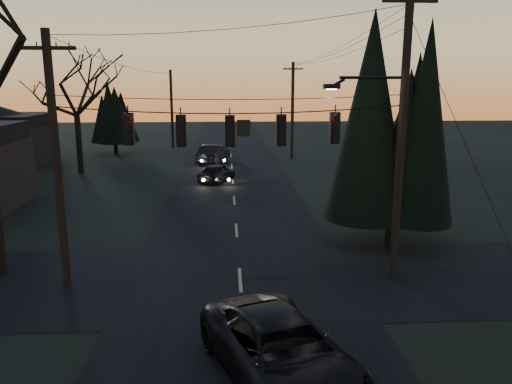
{
  "coord_description": "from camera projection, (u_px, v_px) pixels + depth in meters",
  "views": [
    {
      "loc": [
        -0.43,
        -6.54,
        6.9
      ],
      "look_at": [
        0.5,
        8.92,
        3.44
      ],
      "focal_mm": 35.0,
      "sensor_mm": 36.0,
      "label": 1
    }
  ],
  "objects": [
    {
      "name": "main_road",
      "position": [
        235.0,
        209.0,
        27.39
      ],
      "size": [
        8.0,
        120.0,
        0.02
      ],
      "primitive_type": "cube",
      "color": "black",
      "rests_on": "ground"
    },
    {
      "name": "cross_road",
      "position": [
        240.0,
        280.0,
        17.65
      ],
      "size": [
        60.0,
        7.0,
        0.02
      ],
      "primitive_type": "cube",
      "color": "black",
      "rests_on": "ground"
    },
    {
      "name": "utility_pole_right",
      "position": [
        392.0,
        277.0,
        17.97
      ],
      "size": [
        5.0,
        0.3,
        10.0
      ],
      "primitive_type": null,
      "color": "black",
      "rests_on": "ground"
    },
    {
      "name": "utility_pole_left",
      "position": [
        67.0,
        284.0,
        17.3
      ],
      "size": [
        1.8,
        0.3,
        8.5
      ],
      "primitive_type": null,
      "color": "black",
      "rests_on": "ground"
    },
    {
      "name": "utility_pole_far_r",
      "position": [
        292.0,
        158.0,
        45.25
      ],
      "size": [
        1.8,
        0.3,
        8.5
      ],
      "primitive_type": null,
      "color": "black",
      "rests_on": "ground"
    },
    {
      "name": "utility_pole_far_l",
      "position": [
        173.0,
        148.0,
        52.36
      ],
      "size": [
        0.3,
        0.3,
        8.0
      ],
      "primitive_type": null,
      "color": "black",
      "rests_on": "ground"
    },
    {
      "name": "span_signal_assembly",
      "position": [
        232.0,
        130.0,
        16.47
      ],
      "size": [
        11.5,
        0.44,
        1.49
      ],
      "color": "black",
      "rests_on": "ground"
    },
    {
      "name": "evergreen_right",
      "position": [
        395.0,
        132.0,
        20.21
      ],
      "size": [
        3.97,
        3.97,
        8.53
      ],
      "color": "black",
      "rests_on": "ground"
    },
    {
      "name": "bare_tree_dist",
      "position": [
        75.0,
        92.0,
        36.73
      ],
      "size": [
        7.24,
        7.24,
        8.7
      ],
      "color": "black",
      "rests_on": "ground"
    },
    {
      "name": "evergreen_dist",
      "position": [
        114.0,
        116.0,
        47.06
      ],
      "size": [
        3.8,
        3.8,
        6.08
      ],
      "color": "black",
      "rests_on": "ground"
    },
    {
      "name": "suv_near",
      "position": [
        282.0,
        353.0,
        11.52
      ],
      "size": [
        4.24,
        6.01,
        1.52
      ],
      "primitive_type": "imported",
      "rotation": [
        0.0,
        0.0,
        0.35
      ],
      "color": "black",
      "rests_on": "ground"
    },
    {
      "name": "sedan_oncoming_a",
      "position": [
        217.0,
        173.0,
        34.67
      ],
      "size": [
        2.89,
        4.05,
        1.28
      ],
      "primitive_type": "imported",
      "rotation": [
        0.0,
        0.0,
        2.73
      ],
      "color": "black",
      "rests_on": "ground"
    },
    {
      "name": "sedan_oncoming_b",
      "position": [
        214.0,
        154.0,
        42.41
      ],
      "size": [
        2.88,
        5.09,
        1.59
      ],
      "primitive_type": "imported",
      "rotation": [
        0.0,
        0.0,
        2.88
      ],
      "color": "black",
      "rests_on": "ground"
    }
  ]
}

